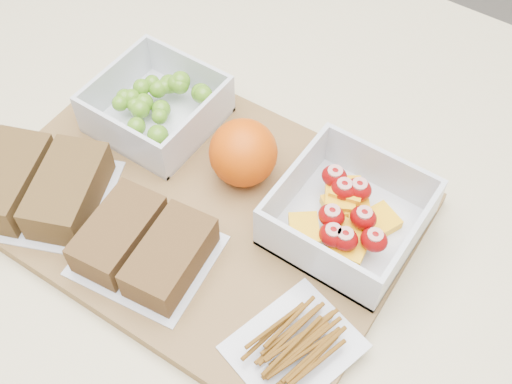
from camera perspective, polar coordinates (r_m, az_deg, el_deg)
counter at (r=1.08m, az=-1.22°, el=-15.19°), size 1.20×0.90×0.90m
cutting_board at (r=0.67m, az=-4.96°, el=-1.37°), size 0.43×0.31×0.02m
grape_container at (r=0.73m, az=-8.68°, el=7.58°), size 0.13×0.13×0.05m
fruit_container at (r=0.63m, az=8.14°, el=-2.17°), size 0.13×0.13×0.06m
orange at (r=0.66m, az=-1.14°, el=3.51°), size 0.07×0.07×0.07m
sandwich_bag_left at (r=0.69m, az=-18.75°, el=0.52°), size 0.17×0.17×0.04m
sandwich_bag_center at (r=0.62m, az=-9.88°, el=-4.75°), size 0.14×0.13×0.04m
pretzel_bag at (r=0.58m, az=3.46°, el=-13.15°), size 0.11×0.13×0.02m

